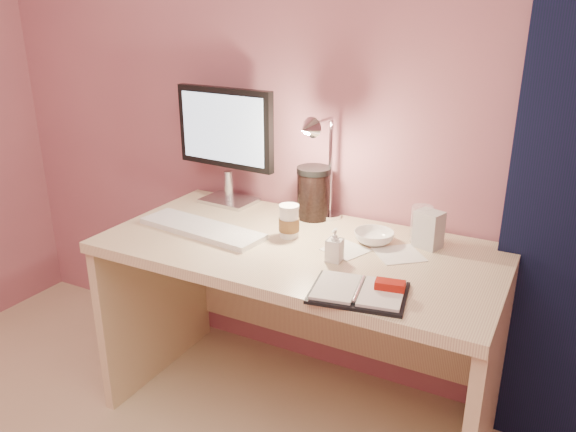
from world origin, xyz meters
The scene contains 13 objects.
desk centered at (0.00, 1.45, 0.50)m, with size 1.40×0.70×0.73m.
monitor centered at (-0.47, 1.65, 1.02)m, with size 0.46×0.18×0.49m.
keyboard centered at (-0.38, 1.32, 0.74)m, with size 0.51×0.15×0.02m, color white.
planner centered at (0.32, 1.14, 0.74)m, with size 0.31×0.25×0.04m.
paper_a centered at (0.34, 1.46, 0.73)m, with size 0.15×0.15×0.00m, color silver.
paper_c centered at (0.16, 1.41, 0.73)m, with size 0.13×0.13×0.00m, color silver.
coffee_cup centered at (-0.07, 1.43, 0.79)m, with size 0.07×0.07×0.12m.
clear_cup centered at (0.37, 1.60, 0.80)m, with size 0.08×0.08×0.13m, color white.
bowl centered at (0.23, 1.51, 0.75)m, with size 0.14×0.14×0.04m, color white.
lotion_bottle centered at (0.16, 1.31, 0.79)m, with size 0.05×0.05×0.11m, color silver.
dark_jar centered at (-0.07, 1.65, 0.82)m, with size 0.13×0.13×0.18m, color black.
product_box centered at (0.40, 1.57, 0.80)m, with size 0.09×0.07×0.13m, color beige.
desk_lamp centered at (-0.01, 1.57, 0.99)m, with size 0.11×0.26×0.42m.
Camera 1 is at (0.81, -0.24, 1.51)m, focal length 35.00 mm.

